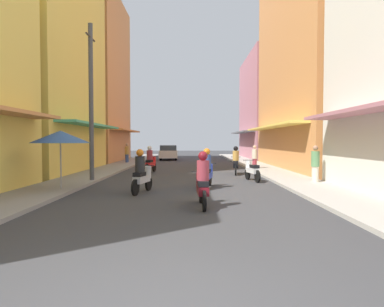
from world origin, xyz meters
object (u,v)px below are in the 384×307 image
(pedestrian_crossing, at_px, (127,154))
(utility_pole, at_px, (91,102))
(motorbike_blue, at_px, (208,170))
(vendor_umbrella, at_px, (61,137))
(motorbike_red, at_px, (151,161))
(motorbike_white, at_px, (252,170))
(motorbike_green, at_px, (205,160))
(motorbike_silver, at_px, (142,173))
(pedestrian_midway, at_px, (315,165))
(pedestrian_far, at_px, (255,158))
(parked_car, at_px, (169,152))
(motorbike_black, at_px, (236,162))
(motorbike_maroon, at_px, (203,182))

(pedestrian_crossing, distance_m, utility_pole, 12.78)
(motorbike_blue, relative_size, vendor_umbrella, 0.80)
(motorbike_red, height_order, utility_pole, utility_pole)
(motorbike_white, bearing_deg, motorbike_green, 103.09)
(motorbike_silver, xyz_separation_m, pedestrian_crossing, (-3.54, 15.57, 0.13))
(motorbike_blue, height_order, utility_pole, utility_pole)
(motorbike_white, distance_m, utility_pole, 7.95)
(pedestrian_midway, height_order, pedestrian_far, pedestrian_midway)
(motorbike_silver, bearing_deg, pedestrian_midway, 18.36)
(pedestrian_far, bearing_deg, parked_car, 118.24)
(motorbike_blue, distance_m, pedestrian_far, 9.04)
(motorbike_green, height_order, motorbike_blue, motorbike_blue)
(parked_car, relative_size, vendor_umbrella, 1.87)
(motorbike_red, distance_m, utility_pole, 5.88)
(motorbike_blue, height_order, motorbike_black, same)
(motorbike_blue, bearing_deg, parked_car, 98.33)
(motorbike_green, xyz_separation_m, pedestrian_far, (3.14, -2.17, 0.29))
(motorbike_silver, height_order, pedestrian_midway, pedestrian_midway)
(motorbike_green, relative_size, pedestrian_crossing, 1.07)
(motorbike_blue, bearing_deg, utility_pole, 160.74)
(motorbike_red, height_order, motorbike_white, motorbike_red)
(motorbike_maroon, xyz_separation_m, parked_car, (-2.65, 24.15, 0.04))
(motorbike_green, distance_m, motorbike_black, 5.30)
(parked_car, distance_m, vendor_umbrella, 21.51)
(motorbike_blue, xyz_separation_m, vendor_umbrella, (-5.38, -1.08, 1.31))
(motorbike_green, bearing_deg, motorbike_white, -76.91)
(motorbike_maroon, distance_m, motorbike_black, 9.60)
(pedestrian_crossing, bearing_deg, utility_pole, -86.18)
(motorbike_white, xyz_separation_m, pedestrian_midway, (2.46, -1.34, 0.34))
(motorbike_blue, distance_m, utility_pole, 6.14)
(motorbike_white, xyz_separation_m, motorbike_silver, (-4.58, -3.68, 0.20))
(pedestrian_crossing, bearing_deg, vendor_umbrella, -87.92)
(motorbike_black, xyz_separation_m, pedestrian_crossing, (-7.77, 8.77, 0.13))
(motorbike_silver, relative_size, parked_car, 0.42)
(vendor_umbrella, height_order, utility_pole, utility_pole)
(motorbike_silver, distance_m, pedestrian_far, 11.31)
(motorbike_white, relative_size, pedestrian_far, 1.13)
(motorbike_blue, xyz_separation_m, pedestrian_far, (3.42, 8.37, 0.09))
(motorbike_red, height_order, pedestrian_far, pedestrian_far)
(motorbike_silver, bearing_deg, utility_pole, 131.07)
(motorbike_green, relative_size, pedestrian_far, 1.13)
(motorbike_red, relative_size, utility_pole, 0.25)
(motorbike_green, height_order, motorbike_maroon, motorbike_maroon)
(motorbike_green, height_order, pedestrian_midway, pedestrian_midway)
(motorbike_black, bearing_deg, utility_pole, -152.04)
(motorbike_maroon, xyz_separation_m, vendor_umbrella, (-5.07, 2.81, 1.31))
(motorbike_red, bearing_deg, vendor_umbrella, -107.23)
(pedestrian_crossing, xyz_separation_m, vendor_umbrella, (0.56, -15.31, 1.17))
(motorbike_blue, bearing_deg, pedestrian_midway, 12.25)
(motorbike_green, distance_m, pedestrian_crossing, 7.25)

